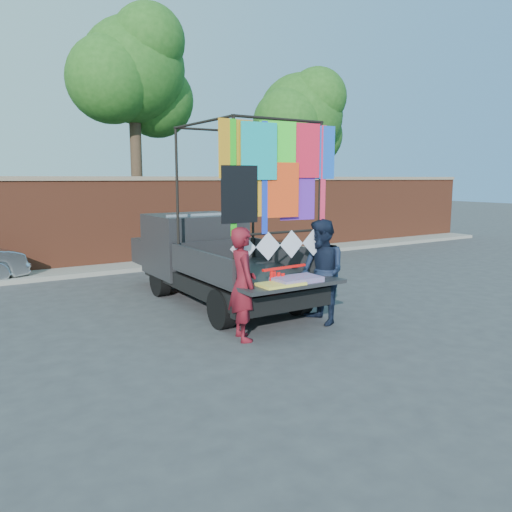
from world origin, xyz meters
TOP-DOWN VIEW (x-y plane):
  - ground at (0.00, 0.00)m, footprint 90.00×90.00m
  - brick_wall at (0.00, 7.00)m, footprint 30.00×0.45m
  - curb at (0.00, 6.30)m, footprint 30.00×1.20m
  - tree_mid at (1.02, 8.12)m, footprint 4.20×3.30m
  - tree_right at (7.52, 8.12)m, footprint 4.20×3.30m
  - pickup_truck at (0.38, 2.09)m, footprint 2.23×5.60m
  - woman at (-0.43, -0.80)m, footprint 0.57×0.74m
  - man at (1.21, -0.78)m, footprint 0.80×0.98m
  - streamer_bundle at (0.29, -0.80)m, footprint 0.91×0.12m

SIDE VIEW (x-z plane):
  - ground at x=0.00m, z-range 0.00..0.00m
  - curb at x=0.00m, z-range 0.00..0.12m
  - pickup_truck at x=0.38m, z-range -0.87..2.65m
  - streamer_bundle at x=0.29m, z-range 0.59..1.22m
  - woman at x=-0.43m, z-range 0.00..1.81m
  - man at x=1.21m, z-range 0.00..1.86m
  - brick_wall at x=0.00m, z-range 0.02..2.63m
  - tree_right at x=7.52m, z-range 1.44..8.06m
  - tree_mid at x=1.02m, z-range 1.83..9.56m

